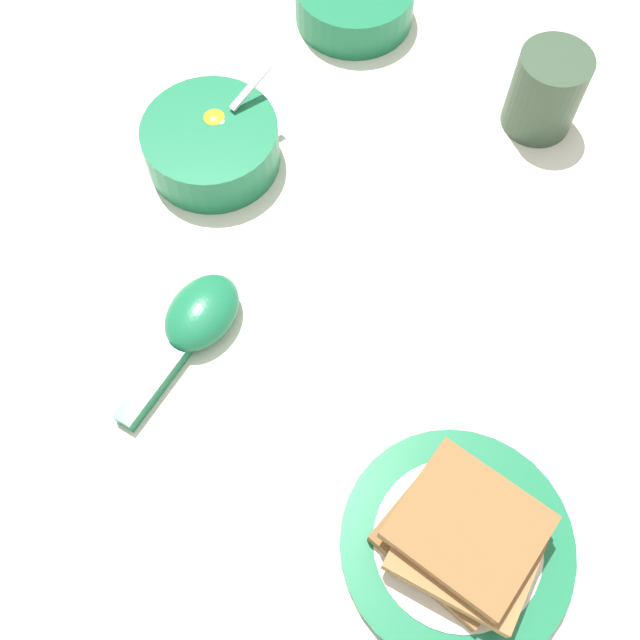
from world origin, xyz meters
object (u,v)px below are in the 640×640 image
egg_bowl (212,143)px  toast_sandwich (465,536)px  soup_spoon (196,321)px  congee_bowl (355,0)px  toast_plate (456,545)px  drinking_cup (546,90)px

egg_bowl → toast_sandwich: 0.43m
soup_spoon → congee_bowl: size_ratio=1.22×
toast_plate → toast_sandwich: 0.03m
toast_plate → toast_sandwich: size_ratio=1.53×
toast_sandwich → soup_spoon: (0.29, -0.03, -0.02)m
drinking_cup → congee_bowl: bearing=-4.1°
egg_bowl → toast_plate: (-0.39, 0.19, -0.02)m
egg_bowl → soup_spoon: bearing=123.7°
egg_bowl → toast_sandwich: bearing=154.2°
soup_spoon → congee_bowl: congee_bowl is taller
egg_bowl → toast_plate: 0.43m
toast_plate → soup_spoon: size_ratio=1.15×
egg_bowl → drinking_cup: 0.33m
egg_bowl → soup_spoon: (-0.11, 0.16, -0.01)m
drinking_cup → toast_sandwich: bearing=109.5°
egg_bowl → toast_sandwich: (-0.39, 0.19, 0.01)m
toast_sandwich → congee_bowl: bearing=-48.4°
soup_spoon → drinking_cup: bearing=-109.5°
toast_plate → toast_sandwich: bearing=-91.4°
toast_plate → drinking_cup: drinking_cup is taller
toast_sandwich → congee_bowl: 0.58m
egg_bowl → soup_spoon: size_ratio=0.91×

